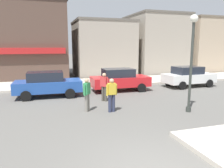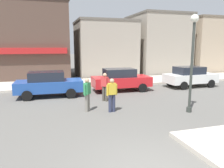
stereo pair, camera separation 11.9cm
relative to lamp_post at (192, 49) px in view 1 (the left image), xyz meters
The scene contains 12 objects.
kerb_far 10.43m from the lamp_post, 113.40° to the left, with size 80.00×4.00×0.15m, color beige.
lamp_post is the anchor object (origin of this frame).
parked_car_nearest 8.52m from the lamp_post, 140.13° to the left, with size 4.05×1.97×1.56m.
parked_car_second 6.22m from the lamp_post, 104.83° to the left, with size 4.02×1.92×1.56m.
parked_car_third 7.25m from the lamp_post, 53.77° to the left, with size 4.09×2.04×1.56m.
pedestrian_crossing_near 4.23m from the lamp_post, 162.87° to the left, with size 0.56×0.26×1.61m.
pedestrian_crossing_far 5.28m from the lamp_post, 161.75° to the left, with size 0.41×0.49×1.61m.
pedestrian_kerb_side 5.04m from the lamp_post, 135.95° to the left, with size 0.43×0.47×1.61m.
building_corner_shop 18.31m from the lamp_post, 123.50° to the left, with size 11.89×8.61×7.30m.
building_storefront_left_near 14.18m from the lamp_post, 91.54° to the left, with size 5.96×5.50×5.66m.
building_storefront_left_mid 15.92m from the lamp_post, 67.78° to the left, with size 5.72×6.65×6.59m.
building_storefront_right_near 19.16m from the lamp_post, 49.34° to the left, with size 5.85×6.33×6.37m.
Camera 1 is at (-2.53, -4.26, 3.11)m, focal length 35.00 mm.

